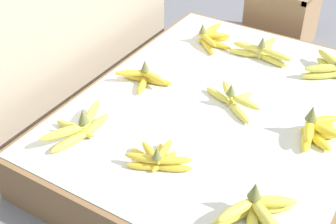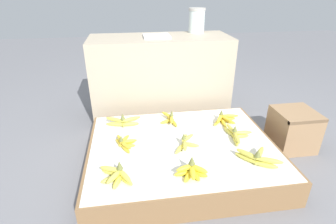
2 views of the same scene
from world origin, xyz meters
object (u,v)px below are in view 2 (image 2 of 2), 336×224
(glass_jar, at_px, (197,20))
(foam_tray_white, at_px, (157,36))
(banana_bunch_back_midleft, at_px, (170,119))
(banana_bunch_front_midleft, at_px, (192,171))
(banana_bunch_middle_midright, at_px, (236,134))
(banana_bunch_back_midright, at_px, (224,119))
(banana_bunch_front_midright, at_px, (258,158))
(banana_bunch_front_left, at_px, (117,175))
(banana_bunch_back_left, at_px, (123,121))
(banana_bunch_middle_left, at_px, (125,143))
(wooden_crate, at_px, (293,129))
(banana_bunch_middle_midleft, at_px, (185,142))

(glass_jar, height_order, foam_tray_white, glass_jar)
(banana_bunch_back_midleft, relative_size, foam_tray_white, 0.93)
(banana_bunch_front_midleft, relative_size, banana_bunch_middle_midright, 0.73)
(banana_bunch_middle_midright, bearing_deg, banana_bunch_back_midright, 90.11)
(banana_bunch_middle_midright, height_order, banana_bunch_back_midright, banana_bunch_middle_midright)
(banana_bunch_front_midright, height_order, glass_jar, glass_jar)
(banana_bunch_front_left, height_order, banana_bunch_back_midleft, banana_bunch_front_left)
(glass_jar, bearing_deg, foam_tray_white, -155.72)
(banana_bunch_front_midleft, bearing_deg, banana_bunch_middle_midright, 41.12)
(banana_bunch_front_left, xyz_separation_m, banana_bunch_front_midleft, (0.41, -0.03, 0.00))
(banana_bunch_front_midleft, bearing_deg, banana_bunch_front_left, 175.84)
(banana_bunch_back_left, bearing_deg, banana_bunch_front_midright, -36.36)
(banana_bunch_front_left, distance_m, banana_bunch_middle_midright, 0.85)
(banana_bunch_back_midright, bearing_deg, banana_bunch_front_midleft, -124.18)
(banana_bunch_front_left, distance_m, banana_bunch_middle_left, 0.33)
(foam_tray_white, bearing_deg, banana_bunch_front_left, -107.41)
(wooden_crate, height_order, banana_bunch_back_midright, wooden_crate)
(banana_bunch_front_midright, relative_size, banana_bunch_middle_left, 1.12)
(wooden_crate, relative_size, foam_tray_white, 1.34)
(banana_bunch_front_midleft, distance_m, glass_jar, 1.50)
(banana_bunch_middle_left, relative_size, banana_bunch_back_midright, 0.91)
(glass_jar, bearing_deg, banana_bunch_front_midright, -86.37)
(banana_bunch_middle_midleft, height_order, banana_bunch_back_left, banana_bunch_back_left)
(wooden_crate, relative_size, banana_bunch_front_left, 1.57)
(banana_bunch_back_midright, bearing_deg, foam_tray_white, 127.77)
(banana_bunch_middle_midleft, xyz_separation_m, banana_bunch_back_midleft, (-0.05, 0.34, 0.00))
(banana_bunch_middle_left, bearing_deg, banana_bunch_back_left, 92.34)
(banana_bunch_front_left, height_order, banana_bunch_middle_midright, banana_bunch_front_left)
(banana_bunch_front_midright, relative_size, foam_tray_white, 1.06)
(banana_bunch_front_left, relative_size, glass_jar, 0.90)
(foam_tray_white, bearing_deg, glass_jar, 24.28)
(banana_bunch_front_midleft, xyz_separation_m, banana_bunch_middle_midleft, (0.03, 0.30, -0.01))
(banana_bunch_middle_midleft, bearing_deg, banana_bunch_back_midright, 37.37)
(wooden_crate, height_order, banana_bunch_middle_midleft, wooden_crate)
(banana_bunch_middle_left, distance_m, banana_bunch_middle_midleft, 0.40)
(wooden_crate, relative_size, banana_bunch_middle_midleft, 1.27)
(wooden_crate, xyz_separation_m, banana_bunch_back_left, (-1.26, 0.21, 0.06))
(banana_bunch_front_midleft, distance_m, banana_bunch_front_midright, 0.42)
(banana_bunch_middle_midleft, distance_m, glass_jar, 1.24)
(banana_bunch_back_left, bearing_deg, glass_jar, 43.89)
(banana_bunch_back_midright, bearing_deg, banana_bunch_back_midleft, 171.24)
(banana_bunch_middle_left, xyz_separation_m, banana_bunch_middle_midright, (0.75, -0.02, 0.01))
(banana_bunch_back_midleft, bearing_deg, banana_bunch_back_left, 179.23)
(banana_bunch_middle_midright, distance_m, banana_bunch_back_midleft, 0.50)
(wooden_crate, xyz_separation_m, glass_jar, (-0.55, 0.89, 0.68))
(banana_bunch_middle_left, bearing_deg, glass_jar, 54.17)
(banana_bunch_front_midright, distance_m, banana_bunch_back_midright, 0.51)
(banana_bunch_front_left, height_order, banana_bunch_front_midleft, banana_bunch_front_midleft)
(banana_bunch_back_midright, relative_size, glass_jar, 1.08)
(banana_bunch_back_midright, bearing_deg, banana_bunch_back_left, 174.95)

